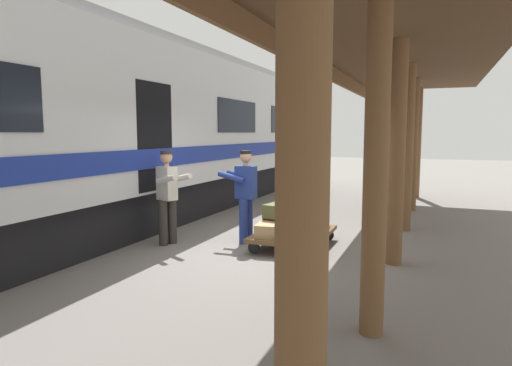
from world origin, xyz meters
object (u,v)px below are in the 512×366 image
at_px(suitcase_teal_softside, 301,230).
at_px(suitcase_slate_roller, 286,209).
at_px(train_car, 91,131).
at_px(suitcase_gray_aluminum, 315,221).
at_px(suitcase_tan_vintage, 270,230).
at_px(suitcase_red_plastic, 299,189).
at_px(suitcase_maroon_trunk, 287,220).
at_px(suitcase_olive_duffel, 278,210).
at_px(suitcase_cream_canvas, 308,227).
at_px(suitcase_navy_fabric, 301,203).
at_px(suitcase_burgundy_valise, 279,224).
at_px(suitcase_black_hardshell, 301,215).
at_px(suitcase_brown_leather, 314,208).
at_px(luggage_cart, 293,234).
at_px(porter_by_door, 168,194).
at_px(porter_in_overalls, 245,193).

relative_size(suitcase_teal_softside, suitcase_slate_roller, 1.18).
xyz_separation_m(train_car, suitcase_gray_aluminum, (-4.32, -0.92, -1.67)).
bearing_deg(suitcase_tan_vintage, suitcase_red_plastic, -171.99).
height_order(suitcase_gray_aluminum, suitcase_maroon_trunk, suitcase_gray_aluminum).
height_order(suitcase_olive_duffel, suitcase_red_plastic, suitcase_red_plastic).
height_order(suitcase_cream_canvas, suitcase_olive_duffel, suitcase_olive_duffel).
xyz_separation_m(train_car, suitcase_maroon_trunk, (-3.78, -0.92, -1.68)).
bearing_deg(suitcase_maroon_trunk, suitcase_navy_fabric, 120.32).
relative_size(suitcase_burgundy_valise, suitcase_tan_vintage, 0.90).
relative_size(suitcase_burgundy_valise, suitcase_black_hardshell, 1.14).
bearing_deg(suitcase_navy_fabric, suitcase_brown_leather, -89.60).
bearing_deg(train_car, luggage_cart, -173.68).
relative_size(suitcase_cream_canvas, suitcase_teal_softside, 0.87).
relative_size(suitcase_tan_vintage, suitcase_black_hardshell, 1.27).
height_order(luggage_cart, suitcase_burgundy_valise, suitcase_burgundy_valise).
bearing_deg(suitcase_cream_canvas, luggage_cart, -0.00).
bearing_deg(suitcase_slate_roller, suitcase_brown_leather, -179.13).
xyz_separation_m(suitcase_teal_softside, suitcase_maroon_trunk, (0.54, -0.94, -0.03)).
distance_m(suitcase_navy_fabric, porter_by_door, 2.42).
distance_m(suitcase_maroon_trunk, suitcase_brown_leather, 0.57).
xyz_separation_m(suitcase_olive_duffel, suitcase_red_plastic, (-0.51, 0.38, 0.46)).
distance_m(suitcase_teal_softside, porter_by_door, 2.49).
bearing_deg(suitcase_red_plastic, suitcase_gray_aluminum, -93.37).
bearing_deg(suitcase_navy_fabric, luggage_cart, -59.16).
relative_size(train_car, suitcase_navy_fabric, 40.99).
distance_m(train_car, porter_by_door, 2.23).
distance_m(suitcase_cream_canvas, suitcase_olive_duffel, 0.62).
height_order(suitcase_burgundy_valise, suitcase_gray_aluminum, suitcase_burgundy_valise).
bearing_deg(porter_by_door, suitcase_brown_leather, -153.50).
xyz_separation_m(suitcase_cream_canvas, suitcase_navy_fabric, (0.02, 0.42, 0.49)).
bearing_deg(suitcase_olive_duffel, suitcase_slate_roller, -88.79).
height_order(suitcase_gray_aluminum, suitcase_red_plastic, suitcase_red_plastic).
distance_m(suitcase_burgundy_valise, suitcase_brown_leather, 0.75).
bearing_deg(luggage_cart, suitcase_gray_aluminum, -119.86).
bearing_deg(porter_by_door, suitcase_red_plastic, -173.02).
bearing_deg(luggage_cart, suitcase_olive_duffel, 4.39).
xyz_separation_m(suitcase_red_plastic, porter_in_overalls, (1.16, -0.39, -0.18)).
distance_m(suitcase_brown_leather, porter_in_overalls, 1.32).
bearing_deg(porter_in_overalls, suitcase_olive_duffel, 178.83).
bearing_deg(porter_in_overalls, luggage_cart, -179.45).
xyz_separation_m(suitcase_brown_leather, suitcase_red_plastic, (0.02, 0.90, 0.47)).
height_order(suitcase_cream_canvas, suitcase_teal_softside, suitcase_teal_softside).
xyz_separation_m(suitcase_tan_vintage, suitcase_navy_fabric, (-0.52, -0.06, 0.49)).
height_order(suitcase_maroon_trunk, porter_by_door, porter_by_door).
bearing_deg(suitcase_olive_duffel, suitcase_black_hardshell, 142.80).
relative_size(suitcase_maroon_trunk, suitcase_black_hardshell, 1.07).
bearing_deg(suitcase_cream_canvas, suitcase_navy_fabric, 86.82).
distance_m(luggage_cart, suitcase_tan_vintage, 0.57).
distance_m(suitcase_teal_softside, suitcase_black_hardshell, 0.25).
distance_m(suitcase_gray_aluminum, suitcase_maroon_trunk, 0.54).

